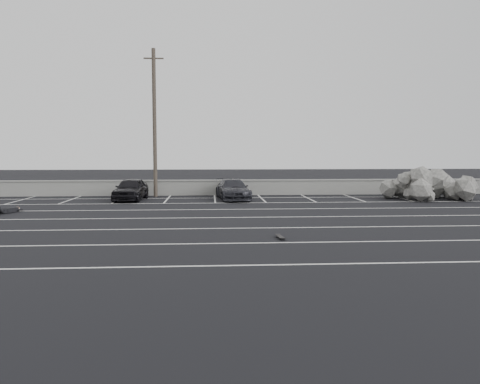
{
  "coord_description": "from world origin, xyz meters",
  "views": [
    {
      "loc": [
        0.69,
        -18.14,
        3.02
      ],
      "look_at": [
        2.18,
        4.93,
        1.0
      ],
      "focal_mm": 35.0,
      "sensor_mm": 36.0,
      "label": 1
    }
  ],
  "objects": [
    {
      "name": "person",
      "position": [
        -9.18,
        5.47,
        0.23
      ],
      "size": [
        2.46,
        2.91,
        0.46
      ],
      "primitive_type": null,
      "rotation": [
        0.0,
        0.0,
        -0.37
      ],
      "color": "black",
      "rests_on": "ground"
    },
    {
      "name": "seawall",
      "position": [
        0.0,
        14.0,
        0.55
      ],
      "size": [
        50.0,
        0.45,
        1.06
      ],
      "color": "gray",
      "rests_on": "ground"
    },
    {
      "name": "riprap_pile",
      "position": [
        14.92,
        10.35,
        0.61
      ],
      "size": [
        6.23,
        4.53,
        1.51
      ],
      "color": "gray",
      "rests_on": "ground"
    },
    {
      "name": "ground",
      "position": [
        0.0,
        0.0,
        0.0
      ],
      "size": [
        120.0,
        120.0,
        0.0
      ],
      "primitive_type": "plane",
      "color": "black",
      "rests_on": "ground"
    },
    {
      "name": "utility_pole",
      "position": [
        -2.93,
        13.2,
        4.91
      ],
      "size": [
        1.29,
        0.26,
        9.69
      ],
      "color": "#4C4238",
      "rests_on": "ground"
    },
    {
      "name": "car_right",
      "position": [
        2.13,
        10.99,
        0.64
      ],
      "size": [
        2.3,
        4.58,
        1.28
      ],
      "primitive_type": "imported",
      "rotation": [
        0.0,
        0.0,
        0.12
      ],
      "color": "#24242A",
      "rests_on": "ground"
    },
    {
      "name": "trash_bin",
      "position": [
        1.89,
        13.6,
        0.51
      ],
      "size": [
        0.79,
        0.79,
        1.0
      ],
      "rotation": [
        0.0,
        0.0,
        -0.24
      ],
      "color": "black",
      "rests_on": "ground"
    },
    {
      "name": "skateboard",
      "position": [
        3.12,
        -2.31,
        0.06
      ],
      "size": [
        0.25,
        0.68,
        0.08
      ],
      "rotation": [
        0.0,
        0.0,
        0.11
      ],
      "color": "black",
      "rests_on": "ground"
    },
    {
      "name": "stall_lines",
      "position": [
        -0.08,
        4.41,
        0.0
      ],
      "size": [
        36.0,
        20.05,
        0.01
      ],
      "color": "silver",
      "rests_on": "ground"
    },
    {
      "name": "car_left",
      "position": [
        -4.19,
        10.99,
        0.69
      ],
      "size": [
        1.92,
        4.16,
        1.38
      ],
      "primitive_type": "imported",
      "rotation": [
        0.0,
        0.0,
        -0.07
      ],
      "color": "black",
      "rests_on": "ground"
    }
  ]
}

